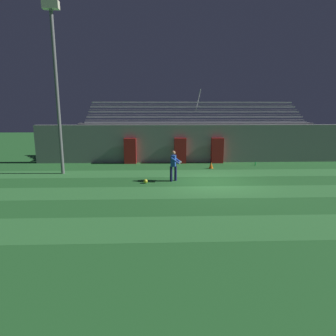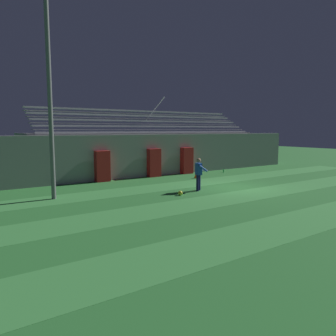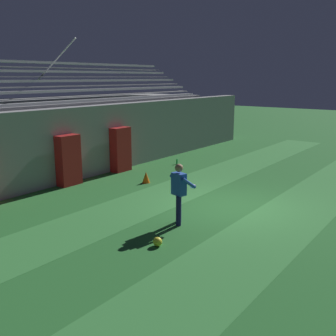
% 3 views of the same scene
% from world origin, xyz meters
% --- Properties ---
extents(ground_plane, '(80.00, 80.00, 0.00)m').
position_xyz_m(ground_plane, '(0.00, 0.00, 0.00)').
color(ground_plane, '#286B2D').
extents(turf_stripe_near, '(28.00, 2.08, 0.01)m').
position_xyz_m(turf_stripe_near, '(0.00, -6.00, 0.00)').
color(turf_stripe_near, '#38843D').
rests_on(turf_stripe_near, ground).
extents(turf_stripe_mid, '(28.00, 2.08, 0.01)m').
position_xyz_m(turf_stripe_mid, '(0.00, -1.83, 0.00)').
color(turf_stripe_mid, '#38843D').
rests_on(turf_stripe_mid, ground).
extents(turf_stripe_far, '(28.00, 2.08, 0.01)m').
position_xyz_m(turf_stripe_far, '(0.00, 2.34, 0.00)').
color(turf_stripe_far, '#38843D').
rests_on(turf_stripe_far, ground).
extents(back_wall, '(24.00, 0.60, 2.80)m').
position_xyz_m(back_wall, '(0.00, 6.50, 1.40)').
color(back_wall, gray).
rests_on(back_wall, ground).
extents(padding_pillar_gate_left, '(0.87, 0.44, 1.86)m').
position_xyz_m(padding_pillar_gate_left, '(-1.38, 5.95, 0.93)').
color(padding_pillar_gate_left, '#B21E1E').
rests_on(padding_pillar_gate_left, ground).
extents(padding_pillar_gate_right, '(0.87, 0.44, 1.86)m').
position_xyz_m(padding_pillar_gate_right, '(1.38, 5.95, 0.93)').
color(padding_pillar_gate_right, '#B21E1E').
rests_on(padding_pillar_gate_right, ground).
extents(padding_pillar_far_left, '(0.87, 0.44, 1.86)m').
position_xyz_m(padding_pillar_far_left, '(-5.04, 5.95, 0.93)').
color(padding_pillar_far_left, '#B21E1E').
rests_on(padding_pillar_far_left, ground).
extents(bleacher_stand, '(18.00, 4.05, 5.43)m').
position_xyz_m(bleacher_stand, '(0.00, 8.84, 1.50)').
color(bleacher_stand, gray).
rests_on(bleacher_stand, ground).
extents(floodlight_pole, '(0.90, 0.36, 9.73)m').
position_xyz_m(floodlight_pole, '(-8.87, 2.57, 6.00)').
color(floodlight_pole, slate).
rests_on(floodlight_pole, ground).
extents(goalkeeper, '(0.65, 0.67, 1.67)m').
position_xyz_m(goalkeeper, '(-2.16, 0.41, 0.95)').
color(goalkeeper, '#19194C').
rests_on(goalkeeper, ground).
extents(soccer_ball, '(0.22, 0.22, 0.22)m').
position_xyz_m(soccer_ball, '(-3.68, -0.05, 0.11)').
color(soccer_ball, yellow).
rests_on(soccer_ball, ground).
extents(traffic_cone, '(0.30, 0.30, 0.42)m').
position_xyz_m(traffic_cone, '(0.55, 3.87, 0.21)').
color(traffic_cone, orange).
rests_on(traffic_cone, ground).
extents(water_bottle, '(0.07, 0.07, 0.24)m').
position_xyz_m(water_bottle, '(3.89, 4.83, 0.12)').
color(water_bottle, green).
rests_on(water_bottle, ground).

